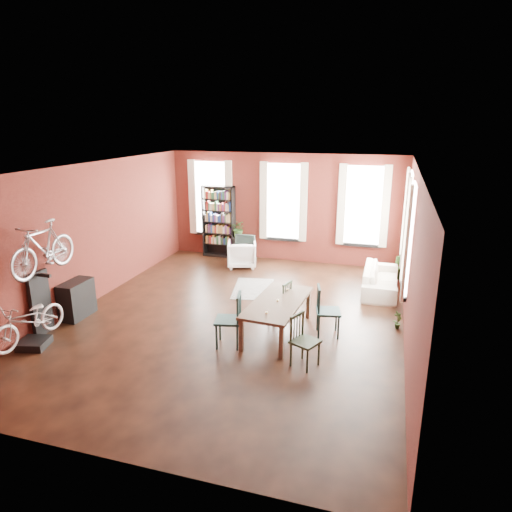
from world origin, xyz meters
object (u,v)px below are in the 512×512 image
at_px(dining_chair_c, 305,342).
at_px(bicycle_floor, 27,301).
at_px(cream_sofa, 381,275).
at_px(dining_table, 277,317).
at_px(dining_chair_d, 328,311).
at_px(console_table, 77,299).
at_px(dining_chair_b, 280,301).
at_px(bookshelf, 219,222).
at_px(white_armchair, 242,253).
at_px(plant_stand, 240,247).
at_px(bike_trainer, 34,343).
at_px(dining_chair_a, 228,320).

bearing_deg(dining_chair_c, bicycle_floor, 123.79).
bearing_deg(cream_sofa, dining_table, 148.28).
relative_size(dining_chair_d, console_table, 1.26).
bearing_deg(dining_chair_b, console_table, -58.79).
relative_size(dining_table, bookshelf, 0.92).
height_order(white_armchair, bicycle_floor, bicycle_floor).
height_order(dining_table, plant_stand, dining_table).
bearing_deg(bike_trainer, bookshelf, 79.95).
relative_size(bookshelf, console_table, 2.75).
distance_m(dining_chair_a, white_armchair, 4.85).
height_order(dining_chair_c, bookshelf, bookshelf).
bearing_deg(bike_trainer, dining_chair_d, 22.04).
bearing_deg(bicycle_floor, console_table, 100.15).
relative_size(dining_chair_d, bookshelf, 0.46).
xyz_separation_m(dining_chair_a, white_armchair, (-1.29, 4.67, -0.11)).
xyz_separation_m(dining_table, bike_trainer, (-4.24, -1.88, -0.27)).
relative_size(white_armchair, console_table, 1.03).
distance_m(bookshelf, bike_trainer, 6.81).
relative_size(dining_chair_d, bicycle_floor, 0.63).
xyz_separation_m(dining_chair_a, cream_sofa, (2.65, 3.80, -0.11)).
height_order(plant_stand, bicycle_floor, bicycle_floor).
relative_size(dining_chair_d, white_armchair, 1.22).
relative_size(dining_chair_b, cream_sofa, 0.42).
bearing_deg(console_table, dining_chair_b, 14.44).
height_order(dining_chair_a, bicycle_floor, bicycle_floor).
xyz_separation_m(bike_trainer, plant_stand, (1.84, 6.63, 0.26)).
distance_m(dining_chair_d, white_armchair, 4.77).
bearing_deg(bookshelf, dining_chair_c, -56.72).
bearing_deg(bookshelf, dining_chair_a, -67.28).
xyz_separation_m(white_armchair, cream_sofa, (3.93, -0.87, -0.01)).
distance_m(dining_table, dining_chair_d, 1.01).
distance_m(dining_table, bike_trainer, 4.65).
xyz_separation_m(cream_sofa, bicycle_floor, (-6.12, -4.96, 0.53)).
distance_m(dining_chair_a, bicycle_floor, 3.68).
bearing_deg(dining_table, bicycle_floor, -151.43).
bearing_deg(console_table, plant_stand, 69.48).
height_order(dining_table, cream_sofa, cream_sofa).
distance_m(cream_sofa, plant_stand, 4.61).
height_order(dining_chair_b, dining_chair_c, dining_chair_c).
xyz_separation_m(dining_chair_d, white_armchair, (-3.02, 3.69, -0.09)).
bearing_deg(dining_chair_c, plant_stand, 52.87).
xyz_separation_m(bookshelf, plant_stand, (0.67, 0.00, -0.76)).
distance_m(plant_stand, bicycle_floor, 6.93).
xyz_separation_m(dining_table, bookshelf, (-3.07, 4.75, 0.76)).
height_order(bike_trainer, console_table, console_table).
relative_size(dining_chair_a, cream_sofa, 0.50).
relative_size(cream_sofa, bike_trainer, 4.19).
bearing_deg(dining_chair_a, plant_stand, -174.99).
xyz_separation_m(bookshelf, console_table, (-1.28, -5.20, -0.70)).
bearing_deg(dining_chair_c, dining_table, 59.52).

